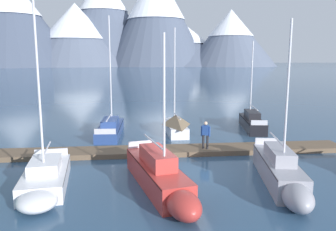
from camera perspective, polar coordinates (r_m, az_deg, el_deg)
name	(u,v)px	position (r m, az deg, el deg)	size (l,w,h in m)	color
ground_plane	(184,175)	(17.18, 2.66, -9.99)	(700.00, 700.00, 0.00)	#2D4C6B
mountain_west_summit	(10,18)	(244.35, -25.07, 14.64)	(82.92, 82.92, 57.91)	#424C60
mountain_central_massif	(76,33)	(241.44, -15.30, 13.32)	(73.55, 73.55, 41.43)	slate
mountain_shoulder_ridge	(103,17)	(258.45, -10.84, 16.05)	(79.63, 79.63, 66.81)	#4C566B
mountain_east_summit	(156,14)	(242.19, -2.02, 16.76)	(72.13, 72.13, 66.37)	#4C566B
mountain_rear_spur	(174,39)	(252.52, 0.99, 12.74)	(87.50, 87.50, 35.42)	#4C566B
mountain_north_horn	(231,36)	(238.40, 10.51, 12.97)	(61.92, 61.92, 37.57)	slate
dock	(172,151)	(20.90, 0.72, -5.94)	(21.64, 2.78, 0.30)	brown
sailboat_second_berth	(45,178)	(16.17, -20.09, -9.94)	(2.26, 5.97, 8.16)	silver
sailboat_mid_dock_port	(111,127)	(26.53, -9.61, -1.91)	(2.07, 7.28, 8.93)	navy
sailboat_mid_dock_starboard	(160,176)	(15.01, -1.31, -10.18)	(2.74, 7.45, 6.77)	#B2332D
sailboat_far_berth	(175,123)	(26.40, 1.18, -1.33)	(1.60, 5.95, 8.03)	white
sailboat_outer_slip	(281,171)	(16.43, 18.49, -8.94)	(2.68, 7.11, 7.40)	#93939E
sailboat_end_of_dock	(251,121)	(29.03, 13.80, -0.88)	(2.52, 6.99, 7.12)	black
person_on_dock	(206,133)	(20.64, 6.34, -3.01)	(0.53, 0.38, 1.69)	#232328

